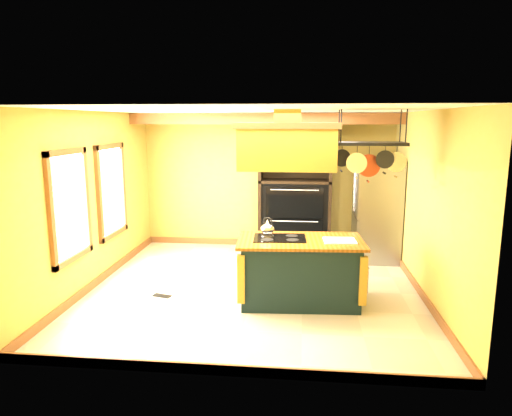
% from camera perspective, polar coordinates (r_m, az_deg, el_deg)
% --- Properties ---
extents(floor, '(5.00, 5.00, 0.00)m').
position_cam_1_polar(floor, '(7.18, -0.21, -9.98)').
color(floor, beige).
rests_on(floor, ground).
extents(ceiling, '(5.00, 5.00, 0.00)m').
position_cam_1_polar(ceiling, '(6.71, -0.23, 12.11)').
color(ceiling, white).
rests_on(ceiling, wall_back).
extents(wall_back, '(5.00, 0.02, 2.70)m').
position_cam_1_polar(wall_back, '(9.28, 1.42, 3.39)').
color(wall_back, '#B99B43').
rests_on(wall_back, floor).
extents(wall_front, '(5.00, 0.02, 2.70)m').
position_cam_1_polar(wall_front, '(4.40, -3.70, -5.02)').
color(wall_front, '#B99B43').
rests_on(wall_front, floor).
extents(wall_left, '(0.02, 5.00, 2.70)m').
position_cam_1_polar(wall_left, '(7.50, -19.58, 0.99)').
color(wall_left, '#B99B43').
rests_on(wall_left, floor).
extents(wall_right, '(0.02, 5.00, 2.70)m').
position_cam_1_polar(wall_right, '(7.01, 20.55, 0.28)').
color(wall_right, '#B99B43').
rests_on(wall_right, floor).
extents(ceiling_beam, '(5.00, 0.15, 0.20)m').
position_cam_1_polar(ceiling_beam, '(8.40, 1.03, 11.10)').
color(ceiling_beam, brown).
rests_on(ceiling_beam, ceiling).
extents(window_near, '(0.06, 1.06, 1.56)m').
position_cam_1_polar(window_near, '(6.78, -22.21, 0.25)').
color(window_near, brown).
rests_on(window_near, wall_left).
extents(window_far, '(0.06, 1.06, 1.56)m').
position_cam_1_polar(window_far, '(8.02, -17.56, 2.08)').
color(window_far, brown).
rests_on(window_far, wall_left).
extents(kitchen_island, '(1.80, 1.07, 1.11)m').
position_cam_1_polar(kitchen_island, '(6.54, 5.50, -7.76)').
color(kitchen_island, black).
rests_on(kitchen_island, floor).
extents(range_hood, '(1.38, 0.78, 0.80)m').
position_cam_1_polar(range_hood, '(6.22, 3.95, 7.93)').
color(range_hood, gold).
rests_on(range_hood, ceiling).
extents(pot_rack, '(0.98, 0.45, 0.90)m').
position_cam_1_polar(pot_rack, '(6.29, 14.12, 6.88)').
color(pot_rack, black).
rests_on(pot_rack, ceiling).
extents(refrigerator, '(0.79, 0.94, 1.83)m').
position_cam_1_polar(refrigerator, '(8.72, 14.81, -0.49)').
color(refrigerator, gray).
rests_on(refrigerator, floor).
extents(hutch, '(1.40, 0.63, 2.48)m').
position_cam_1_polar(hutch, '(9.05, 4.85, 0.56)').
color(hutch, black).
rests_on(hutch, floor).
extents(floor_register, '(0.30, 0.19, 0.01)m').
position_cam_1_polar(floor_register, '(7.01, -11.68, -10.69)').
color(floor_register, black).
rests_on(floor_register, floor).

